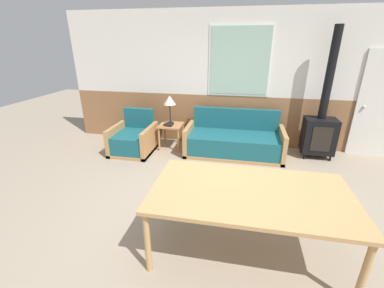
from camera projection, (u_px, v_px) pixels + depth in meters
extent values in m
plane|color=gray|center=(224.00, 218.00, 3.29)|extent=(16.00, 16.00, 0.00)
cube|color=#8E603D|center=(235.00, 120.00, 5.49)|extent=(7.20, 0.06, 1.05)
cube|color=silver|center=(239.00, 54.00, 4.99)|extent=(7.20, 0.06, 1.65)
cube|color=white|center=(240.00, 61.00, 5.00)|extent=(1.22, 0.01, 1.35)
cube|color=#99BCA8|center=(240.00, 61.00, 4.99)|extent=(1.14, 0.02, 1.27)
cube|color=#B27F4C|center=(233.00, 153.00, 5.13)|extent=(1.88, 0.85, 0.06)
cube|color=#195660|center=(234.00, 143.00, 5.04)|extent=(1.72, 0.77, 0.36)
cube|color=#195660|center=(236.00, 119.00, 5.25)|extent=(1.72, 0.10, 0.43)
cube|color=#B27F4C|center=(189.00, 138.00, 5.21)|extent=(0.08, 0.85, 0.56)
cube|color=#B27F4C|center=(282.00, 145.00, 4.88)|extent=(0.08, 0.85, 0.56)
cube|color=#B27F4C|center=(134.00, 150.00, 5.25)|extent=(0.79, 0.86, 0.06)
cube|color=#195660|center=(133.00, 141.00, 5.16)|extent=(0.63, 0.78, 0.34)
cube|color=#195660|center=(139.00, 118.00, 5.38)|extent=(0.63, 0.10, 0.41)
cube|color=#B27F4C|center=(117.00, 138.00, 5.22)|extent=(0.08, 0.86, 0.54)
cube|color=#B27F4C|center=(150.00, 140.00, 5.10)|extent=(0.08, 0.86, 0.54)
cube|color=#B27F4C|center=(171.00, 125.00, 5.28)|extent=(0.46, 0.46, 0.03)
cylinder|color=#B27F4C|center=(159.00, 140.00, 5.23)|extent=(0.04, 0.04, 0.48)
cylinder|color=#B27F4C|center=(178.00, 141.00, 5.16)|extent=(0.04, 0.04, 0.48)
cylinder|color=#B27F4C|center=(165.00, 133.00, 5.60)|extent=(0.04, 0.04, 0.48)
cylinder|color=#B27F4C|center=(183.00, 134.00, 5.52)|extent=(0.04, 0.04, 0.48)
cylinder|color=black|center=(170.00, 123.00, 5.35)|extent=(0.14, 0.14, 0.02)
cylinder|color=black|center=(170.00, 113.00, 5.28)|extent=(0.02, 0.02, 0.38)
cone|color=beige|center=(170.00, 100.00, 5.17)|extent=(0.25, 0.25, 0.18)
cube|color=#B22823|center=(169.00, 125.00, 5.21)|extent=(0.15, 0.14, 0.02)
cube|color=black|center=(169.00, 124.00, 5.19)|extent=(0.20, 0.17, 0.02)
cube|color=tan|center=(250.00, 193.00, 2.56)|extent=(1.98, 1.08, 0.04)
cylinder|color=tan|center=(147.00, 242.00, 2.42)|extent=(0.06, 0.06, 0.68)
cylinder|color=tan|center=(364.00, 275.00, 2.08)|extent=(0.06, 0.06, 0.68)
cylinder|color=tan|center=(174.00, 189.00, 3.30)|extent=(0.06, 0.06, 0.68)
cylinder|color=tan|center=(329.00, 206.00, 2.96)|extent=(0.06, 0.06, 0.68)
cylinder|color=black|center=(304.00, 156.00, 4.92)|extent=(0.04, 0.04, 0.10)
cylinder|color=black|center=(330.00, 158.00, 4.84)|extent=(0.04, 0.04, 0.10)
cylinder|color=black|center=(301.00, 150.00, 5.22)|extent=(0.04, 0.04, 0.10)
cylinder|color=black|center=(325.00, 152.00, 5.13)|extent=(0.04, 0.04, 0.10)
cube|color=black|center=(319.00, 136.00, 4.88)|extent=(0.57, 0.41, 0.67)
cube|color=black|center=(321.00, 139.00, 4.69)|extent=(0.34, 0.01, 0.47)
cylinder|color=black|center=(330.00, 74.00, 4.50)|extent=(0.15, 0.15, 1.60)
cube|color=silver|center=(382.00, 105.00, 4.78)|extent=(0.89, 0.04, 1.99)
sphere|color=silver|center=(364.00, 107.00, 4.81)|extent=(0.06, 0.06, 0.06)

